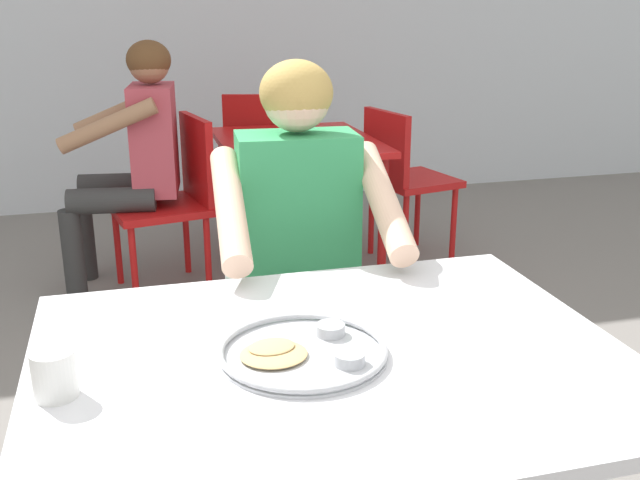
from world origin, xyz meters
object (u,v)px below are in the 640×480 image
at_px(chair_red_left, 175,192).
at_px(chair_red_right, 402,173).
at_px(table_foreground, 333,384).
at_px(diner_foreground, 303,241).
at_px(chair_foreground, 291,290).
at_px(table_background_red, 297,156).
at_px(chair_red_far, 262,156).
at_px(thali_tray, 303,351).
at_px(drinking_cup, 54,372).
at_px(patron_background, 135,145).

relative_size(chair_red_left, chair_red_right, 1.02).
height_order(table_foreground, chair_red_left, chair_red_left).
distance_m(table_foreground, diner_foreground, 0.67).
xyz_separation_m(chair_foreground, table_background_red, (0.36, 1.44, 0.13)).
distance_m(table_foreground, table_background_red, 2.37).
bearing_deg(table_background_red, diner_foreground, -102.76).
bearing_deg(chair_foreground, chair_red_far, 81.80).
bearing_deg(table_background_red, thali_tray, -103.06).
relative_size(table_foreground, diner_foreground, 0.94).
bearing_deg(drinking_cup, table_background_red, 67.22).
bearing_deg(table_foreground, chair_red_far, 82.06).
bearing_deg(thali_tray, table_foreground, -2.70).
xyz_separation_m(thali_tray, chair_red_left, (-0.08, 2.28, -0.25)).
relative_size(thali_tray, chair_red_right, 0.40).
height_order(chair_foreground, table_background_red, chair_foreground).
distance_m(table_foreground, chair_red_left, 2.30).
bearing_deg(patron_background, drinking_cup, -94.77).
relative_size(table_foreground, thali_tray, 3.51).
bearing_deg(chair_red_right, drinking_cup, -123.37).
relative_size(table_foreground, patron_background, 0.96).
xyz_separation_m(chair_foreground, patron_background, (-0.43, 1.46, 0.22)).
xyz_separation_m(chair_foreground, diner_foreground, (-0.01, -0.22, 0.24)).
distance_m(drinking_cup, chair_red_left, 2.36).
relative_size(drinking_cup, chair_foreground, 0.10).
relative_size(chair_foreground, table_background_red, 0.91).
xyz_separation_m(diner_foreground, chair_red_right, (0.97, 1.70, -0.24)).
bearing_deg(chair_red_far, diner_foreground, -97.75).
distance_m(table_foreground, chair_foreground, 0.90).
distance_m(table_background_red, chair_red_far, 0.62).
bearing_deg(table_foreground, chair_red_left, 93.60).
height_order(thali_tray, diner_foreground, diner_foreground).
bearing_deg(chair_red_far, patron_background, -140.46).
height_order(table_foreground, chair_red_right, chair_red_right).
relative_size(diner_foreground, chair_red_right, 1.48).
bearing_deg(chair_red_left, diner_foreground, -81.48).
relative_size(thali_tray, table_background_red, 0.36).
bearing_deg(diner_foreground, table_background_red, 77.24).
bearing_deg(patron_background, diner_foreground, -76.09).
xyz_separation_m(thali_tray, drinking_cup, (-0.45, -0.03, 0.03)).
height_order(chair_red_left, chair_red_far, chair_red_far).
relative_size(table_background_red, chair_red_far, 1.04).
height_order(thali_tray, chair_red_far, chair_red_far).
xyz_separation_m(table_foreground, drinking_cup, (-0.51, -0.03, 0.11)).
bearing_deg(table_foreground, drinking_cup, -176.42).
distance_m(thali_tray, chair_foreground, 0.92).
bearing_deg(diner_foreground, table_foreground, -98.62).
bearing_deg(chair_red_right, chair_foreground, -122.66).
distance_m(table_foreground, drinking_cup, 0.53).
relative_size(chair_foreground, diner_foreground, 0.68).
relative_size(table_foreground, chair_red_far, 1.32).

